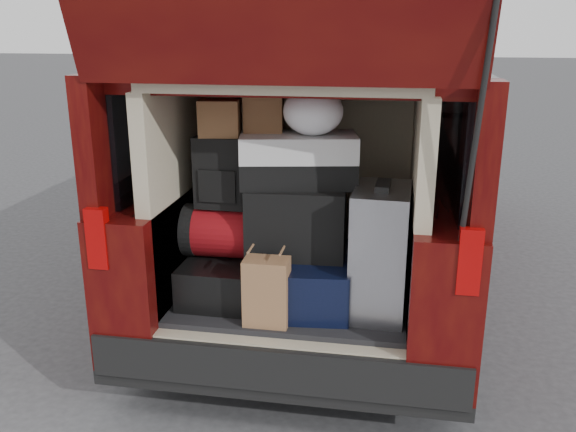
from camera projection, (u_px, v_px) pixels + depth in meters
The scene contains 14 objects.
ground at pixel (287, 400), 3.39m from camera, with size 80.00×80.00×0.00m, color #343537.
minivan at pixel (327, 167), 4.86m from camera, with size 1.90×5.35×2.77m.
load_floor at pixel (295, 333), 3.56m from camera, with size 1.24×1.05×0.55m, color black.
black_hardshell at pixel (225, 276), 3.38m from camera, with size 0.40×0.55×0.22m, color black.
navy_hardshell at pixel (303, 279), 3.29m from camera, with size 0.50×0.61×0.27m, color black.
silver_roller at pixel (380, 251), 3.13m from camera, with size 0.28×0.45×0.67m, color silver.
kraft_bag at pixel (267, 292), 3.04m from camera, with size 0.22×0.14×0.35m, color #916241.
red_duffel at pixel (224, 231), 3.34m from camera, with size 0.44×0.28×0.28m, color maroon.
black_soft_case at pixel (296, 221), 3.23m from camera, with size 0.52×0.31×0.37m, color black.
backpack at pixel (221, 172), 3.24m from camera, with size 0.27×0.16×0.38m, color black.
twotone_duffel at pixel (298, 160), 3.18m from camera, with size 0.60×0.31×0.27m, color silver.
grocery_sack_lower at pixel (220, 118), 3.17m from camera, with size 0.21×0.17×0.19m, color brown.
grocery_sack_upper at pixel (264, 112), 3.20m from camera, with size 0.20×0.17×0.20m, color brown.
plastic_bag_center at pixel (313, 111), 3.08m from camera, with size 0.31×0.29×0.25m, color white.
Camera 1 is at (0.51, -2.88, 1.99)m, focal length 38.00 mm.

